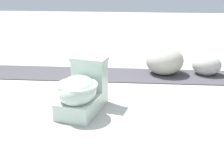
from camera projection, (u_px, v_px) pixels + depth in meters
The scene contains 5 objects.
ground_plane at pixel (66, 115), 3.07m from camera, with size 14.00×14.00×0.00m, color #A8A59E.
gravel_strip at pixel (122, 75), 4.14m from camera, with size 0.56×8.00×0.01m, color #423F44.
toilet at pixel (82, 91), 3.07m from camera, with size 0.70×0.51×0.52m.
boulder_near at pixel (207, 65), 4.12m from camera, with size 0.38×0.30×0.28m, color #B7B2AD.
boulder_far at pixel (165, 61), 4.13m from camera, with size 0.50×0.45×0.38m, color #ADA899.
Camera 1 is at (2.71, 0.67, 1.39)m, focal length 50.00 mm.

